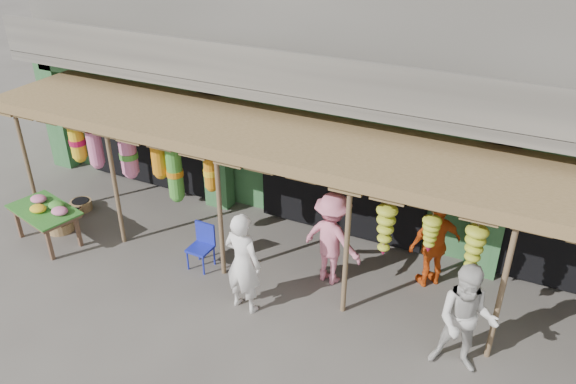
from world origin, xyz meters
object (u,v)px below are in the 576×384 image
at_px(person_right, 466,320).
at_px(person_shopper, 332,239).
at_px(blue_chair, 202,243).
at_px(person_front, 243,263).
at_px(flower_table, 46,211).
at_px(person_vendor, 435,244).

relative_size(person_right, person_shopper, 1.02).
xyz_separation_m(blue_chair, person_front, (1.37, -0.75, 0.46)).
distance_m(blue_chair, person_shopper, 2.58).
xyz_separation_m(flower_table, person_right, (8.50, 0.22, 0.20)).
distance_m(flower_table, person_right, 8.50).
bearing_deg(person_front, person_vendor, -136.64).
bearing_deg(person_vendor, blue_chair, -25.20).
relative_size(person_right, person_vendor, 1.07).
xyz_separation_m(flower_table, person_shopper, (5.84, 1.40, 0.18)).
distance_m(flower_table, blue_chair, 3.47).
distance_m(person_front, person_right, 3.74).
height_order(flower_table, person_shopper, person_shopper).
bearing_deg(person_vendor, flower_table, -28.13).
distance_m(blue_chair, person_right, 5.15).
bearing_deg(person_right, person_front, 178.16).
bearing_deg(person_front, person_right, -170.35).
relative_size(blue_chair, person_shopper, 0.49).
bearing_deg(flower_table, person_shopper, 27.45).
bearing_deg(person_right, flower_table, 175.87).
bearing_deg(person_vendor, person_right, 71.62).
bearing_deg(blue_chair, person_right, -4.56).
height_order(flower_table, person_right, person_right).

